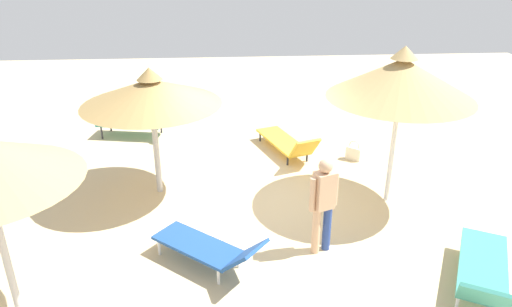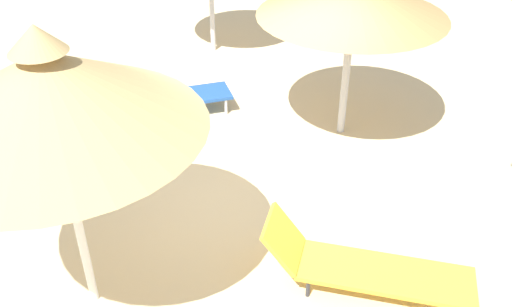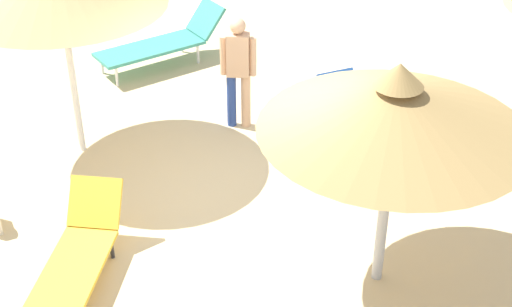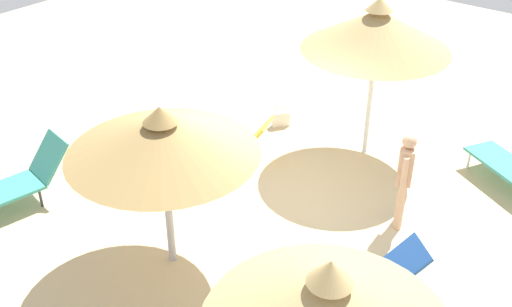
{
  "view_description": "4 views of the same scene",
  "coord_description": "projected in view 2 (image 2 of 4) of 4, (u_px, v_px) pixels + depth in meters",
  "views": [
    {
      "loc": [
        0.43,
        7.79,
        4.48
      ],
      "look_at": [
        -0.13,
        -0.21,
        0.86
      ],
      "focal_mm": 33.15,
      "sensor_mm": 36.0,
      "label": 1
    },
    {
      "loc": [
        -5.0,
        -3.35,
        4.42
      ],
      "look_at": [
        -0.77,
        -0.59,
        1.04
      ],
      "focal_mm": 39.84,
      "sensor_mm": 36.0,
      "label": 2
    },
    {
      "loc": [
        3.27,
        -6.3,
        5.28
      ],
      "look_at": [
        0.2,
        -0.2,
        0.94
      ],
      "focal_mm": 52.5,
      "sensor_mm": 36.0,
      "label": 3
    },
    {
      "loc": [
        6.35,
        4.77,
        5.97
      ],
      "look_at": [
        0.21,
        -0.15,
        1.16
      ],
      "focal_mm": 43.75,
      "sensor_mm": 36.0,
      "label": 4
    }
  ],
  "objects": [
    {
      "name": "person_standing_edge",
      "position": [
        91.0,
        116.0,
        7.02
      ],
      "size": [
        0.46,
        0.31,
        1.59
      ],
      "color": "navy",
      "rests_on": "ground"
    },
    {
      "name": "lounge_chair_front",
      "position": [
        168.0,
        96.0,
        8.67
      ],
      "size": [
        1.78,
        1.61,
        0.71
      ],
      "color": "#1E478C",
      "rests_on": "ground"
    },
    {
      "name": "parasol_umbrella_center",
      "position": [
        48.0,
        91.0,
        4.45
      ],
      "size": [
        2.53,
        2.53,
        2.91
      ],
      "color": "white",
      "rests_on": "ground"
    },
    {
      "name": "ground",
      "position": [
        251.0,
        182.0,
        7.49
      ],
      "size": [
        24.0,
        24.0,
        0.1
      ],
      "primitive_type": "cube",
      "color": "beige"
    },
    {
      "name": "lounge_chair_near_right",
      "position": [
        361.0,
        266.0,
        5.72
      ],
      "size": [
        1.24,
        2.18,
        0.73
      ],
      "color": "gold",
      "rests_on": "ground"
    }
  ]
}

